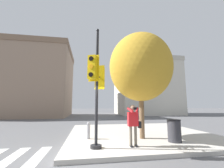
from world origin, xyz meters
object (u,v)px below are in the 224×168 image
traffic_signal_pole (97,82)px  street_tree (140,67)px  trash_bin (174,131)px  fire_hydrant (88,130)px  person_photographer (133,121)px

traffic_signal_pole → street_tree: bearing=29.5°
street_tree → trash_bin: size_ratio=5.55×
fire_hydrant → trash_bin: (3.74, -1.25, 0.09)m
street_tree → traffic_signal_pole: bearing=-150.5°
traffic_signal_pole → fire_hydrant: traffic_signal_pole is taller
person_photographer → street_tree: street_tree is taller
fire_hydrant → trash_bin: 3.95m
person_photographer → street_tree: bearing=57.1°
traffic_signal_pole → person_photographer: size_ratio=2.97×
traffic_signal_pole → trash_bin: size_ratio=4.96×
traffic_signal_pole → fire_hydrant: size_ratio=6.09×
traffic_signal_pole → trash_bin: traffic_signal_pole is taller
traffic_signal_pole → street_tree: street_tree is taller
traffic_signal_pole → trash_bin: bearing=6.4°
person_photographer → fire_hydrant: 2.47m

